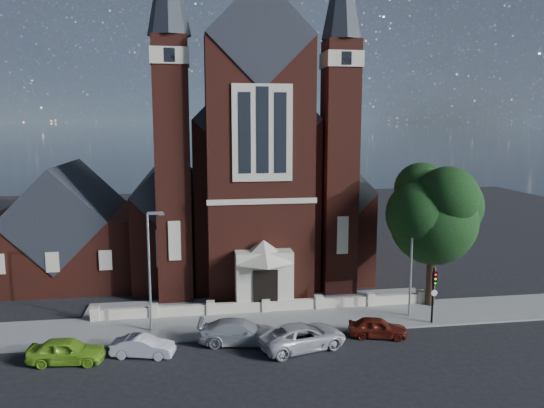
{
  "coord_description": "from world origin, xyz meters",
  "views": [
    {
      "loc": [
        -5.14,
        -30.25,
        13.76
      ],
      "look_at": [
        1.32,
        12.0,
        7.16
      ],
      "focal_mm": 35.0,
      "sensor_mm": 36.0,
      "label": 1
    }
  ],
  "objects_px": {
    "street_tree": "(437,216)",
    "traffic_signal": "(434,288)",
    "parish_hall": "(69,233)",
    "car_lime_van": "(67,351)",
    "street_lamp_left": "(150,265)",
    "church": "(243,178)",
    "street_lamp_right": "(413,254)",
    "car_dark_red": "(377,327)",
    "car_silver_a": "(143,346)",
    "car_silver_b": "(239,332)",
    "car_white_suv": "(302,336)"
  },
  "relations": [
    {
      "from": "church",
      "to": "street_lamp_left",
      "type": "xyz_separation_m",
      "value": [
        -7.91,
        -18.94,
        -3.59
      ]
    },
    {
      "from": "car_lime_van",
      "to": "car_silver_a",
      "type": "xyz_separation_m",
      "value": [
        4.28,
        0.24,
        -0.12
      ]
    },
    {
      "from": "street_tree",
      "to": "car_lime_van",
      "type": "height_order",
      "value": "street_tree"
    },
    {
      "from": "street_lamp_right",
      "to": "traffic_signal",
      "type": "distance_m",
      "value": 2.71
    },
    {
      "from": "street_lamp_right",
      "to": "car_white_suv",
      "type": "height_order",
      "value": "street_lamp_right"
    },
    {
      "from": "car_dark_red",
      "to": "parish_hall",
      "type": "bearing_deg",
      "value": 68.46
    },
    {
      "from": "traffic_signal",
      "to": "car_silver_a",
      "type": "relative_size",
      "value": 1.07
    },
    {
      "from": "car_silver_a",
      "to": "car_white_suv",
      "type": "xyz_separation_m",
      "value": [
        9.59,
        -0.32,
        0.15
      ]
    },
    {
      "from": "street_tree",
      "to": "traffic_signal",
      "type": "bearing_deg",
      "value": -115.95
    },
    {
      "from": "street_lamp_left",
      "to": "car_dark_red",
      "type": "height_order",
      "value": "street_lamp_left"
    },
    {
      "from": "parish_hall",
      "to": "car_lime_van",
      "type": "distance_m",
      "value": 18.55
    },
    {
      "from": "church",
      "to": "car_dark_red",
      "type": "xyz_separation_m",
      "value": [
        6.54,
        -21.98,
        -7.54
      ]
    },
    {
      "from": "church",
      "to": "traffic_signal",
      "type": "relative_size",
      "value": 8.72
    },
    {
      "from": "street_lamp_right",
      "to": "car_dark_red",
      "type": "relative_size",
      "value": 2.14
    },
    {
      "from": "car_silver_b",
      "to": "street_tree",
      "type": "bearing_deg",
      "value": -66.26
    },
    {
      "from": "parish_hall",
      "to": "car_silver_b",
      "type": "xyz_separation_m",
      "value": [
        13.62,
        -16.66,
        -3.26
      ]
    },
    {
      "from": "street_lamp_right",
      "to": "car_silver_b",
      "type": "xyz_separation_m",
      "value": [
        -12.47,
        -2.66,
        -3.85
      ]
    },
    {
      "from": "traffic_signal",
      "to": "church",
      "type": "bearing_deg",
      "value": 118.2
    },
    {
      "from": "traffic_signal",
      "to": "car_dark_red",
      "type": "distance_m",
      "value": 5.08
    },
    {
      "from": "parish_hall",
      "to": "car_silver_a",
      "type": "distance_m",
      "value": 19.61
    },
    {
      "from": "parish_hall",
      "to": "church",
      "type": "bearing_deg",
      "value": 17.16
    },
    {
      "from": "parish_hall",
      "to": "car_dark_red",
      "type": "height_order",
      "value": "parish_hall"
    },
    {
      "from": "church",
      "to": "car_silver_b",
      "type": "height_order",
      "value": "church"
    },
    {
      "from": "street_lamp_left",
      "to": "car_lime_van",
      "type": "distance_m",
      "value": 7.16
    },
    {
      "from": "street_lamp_left",
      "to": "street_tree",
      "type": "bearing_deg",
      "value": 4.76
    },
    {
      "from": "street_lamp_left",
      "to": "car_dark_red",
      "type": "xyz_separation_m",
      "value": [
        14.45,
        -3.03,
        -3.96
      ]
    },
    {
      "from": "church",
      "to": "street_lamp_right",
      "type": "relative_size",
      "value": 4.31
    },
    {
      "from": "parish_hall",
      "to": "car_lime_van",
      "type": "relative_size",
      "value": 2.82
    },
    {
      "from": "street_lamp_right",
      "to": "car_silver_a",
      "type": "distance_m",
      "value": 19.1
    },
    {
      "from": "street_tree",
      "to": "car_silver_a",
      "type": "distance_m",
      "value": 22.42
    },
    {
      "from": "parish_hall",
      "to": "car_lime_van",
      "type": "bearing_deg",
      "value": -78.94
    },
    {
      "from": "parish_hall",
      "to": "car_white_suv",
      "type": "xyz_separation_m",
      "value": [
        17.37,
        -18.0,
        -3.24
      ]
    },
    {
      "from": "church",
      "to": "car_white_suv",
      "type": "relative_size",
      "value": 6.33
    },
    {
      "from": "street_lamp_right",
      "to": "car_lime_van",
      "type": "bearing_deg",
      "value": -170.16
    },
    {
      "from": "street_lamp_left",
      "to": "car_silver_a",
      "type": "bearing_deg",
      "value": -94.8
    },
    {
      "from": "street_tree",
      "to": "street_lamp_right",
      "type": "bearing_deg",
      "value": -145.74
    },
    {
      "from": "street_tree",
      "to": "street_lamp_right",
      "type": "height_order",
      "value": "street_tree"
    },
    {
      "from": "car_silver_a",
      "to": "car_silver_b",
      "type": "height_order",
      "value": "car_silver_b"
    },
    {
      "from": "street_lamp_right",
      "to": "traffic_signal",
      "type": "xyz_separation_m",
      "value": [
        0.91,
        -1.57,
        -2.02
      ]
    },
    {
      "from": "street_lamp_right",
      "to": "car_lime_van",
      "type": "xyz_separation_m",
      "value": [
        -22.59,
        -3.92,
        -3.86
      ]
    },
    {
      "from": "street_tree",
      "to": "street_lamp_left",
      "type": "height_order",
      "value": "street_tree"
    },
    {
      "from": "church",
      "to": "car_white_suv",
      "type": "distance_m",
      "value": 24.15
    },
    {
      "from": "street_lamp_right",
      "to": "car_silver_b",
      "type": "height_order",
      "value": "street_lamp_right"
    },
    {
      "from": "car_silver_a",
      "to": "street_lamp_right",
      "type": "bearing_deg",
      "value": -66.2
    },
    {
      "from": "car_silver_b",
      "to": "street_lamp_left",
      "type": "bearing_deg",
      "value": 71.81
    },
    {
      "from": "traffic_signal",
      "to": "street_lamp_right",
      "type": "bearing_deg",
      "value": 120.01
    },
    {
      "from": "street_tree",
      "to": "traffic_signal",
      "type": "distance_m",
      "value": 5.7
    },
    {
      "from": "church",
      "to": "car_silver_b",
      "type": "xyz_separation_m",
      "value": [
        -2.38,
        -21.6,
        -7.44
      ]
    },
    {
      "from": "parish_hall",
      "to": "car_lime_van",
      "type": "height_order",
      "value": "parish_hall"
    },
    {
      "from": "street_tree",
      "to": "traffic_signal",
      "type": "height_order",
      "value": "street_tree"
    }
  ]
}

